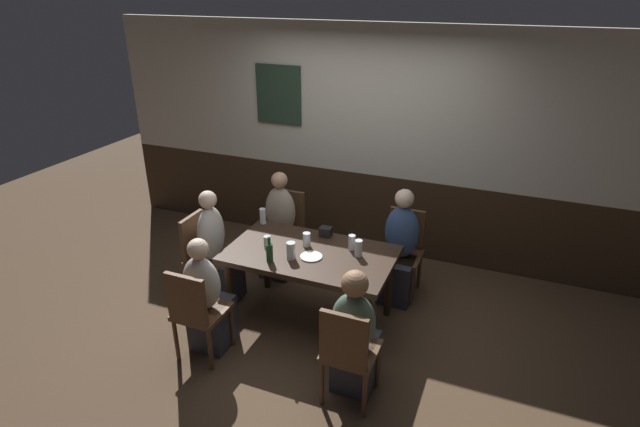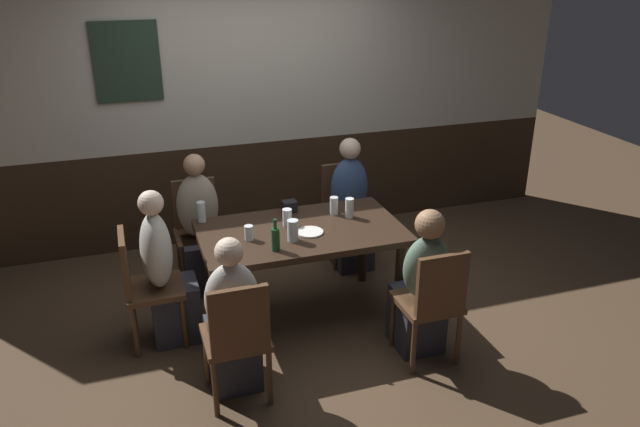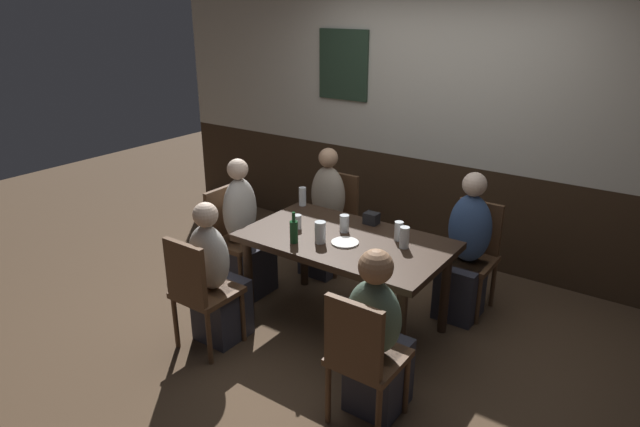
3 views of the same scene
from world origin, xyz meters
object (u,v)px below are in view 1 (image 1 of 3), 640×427
Objects in this scene: pint_glass_stout at (263,217)px; beer_glass_half at (352,243)px; chair_right_near at (348,350)px; person_head_west at (217,255)px; beer_glass_tall at (307,240)px; person_left_near at (208,303)px; beer_bottle_green at (270,252)px; tumbler_water at (291,252)px; condiment_caddy at (326,232)px; person_right_far at (399,255)px; dining_table at (310,261)px; highball_clear at (267,242)px; chair_left_far at (286,226)px; chair_head_west at (203,252)px; plate_white_large at (311,257)px; person_right_near at (355,340)px; chair_left_near at (196,310)px; tumbler_short at (358,249)px; person_left_far at (279,232)px; chair_right_far at (403,247)px.

beer_glass_half is at bearing -10.21° from pint_glass_stout.
person_head_west reaches higher than chair_right_near.
person_head_west reaches higher than beer_glass_tall.
beer_glass_tall is 0.83× the size of pint_glass_stout.
person_left_near reaches higher than beer_bottle_green.
pint_glass_stout is (-0.57, 0.55, -0.00)m from tumbler_water.
condiment_caddy is at bearing 70.94° from beer_glass_tall.
person_right_far is 1.07× the size of person_left_near.
dining_table is 0.43m from highball_clear.
highball_clear is (0.26, -0.91, 0.29)m from chair_left_far.
highball_clear is (-1.07, 0.80, 0.29)m from chair_right_near.
chair_head_west is 1.01m from beer_bottle_green.
tumbler_water is (-0.78, 0.69, 0.31)m from chair_right_near.
condiment_caddy reaches higher than plate_white_large.
person_right_far is at bearing 56.02° from beer_glass_half.
beer_bottle_green is at bearing 156.08° from person_right_near.
chair_left_near is at bearing -68.05° from person_head_west.
plate_white_large is (0.71, 0.61, 0.29)m from person_left_near.
chair_head_west is (-1.17, 0.00, -0.16)m from dining_table.
dining_table is 1.18m from chair_head_west.
tumbler_short is (0.53, 0.27, -0.00)m from tumbler_water.
person_head_west is at bearing -111.95° from chair_left_far.
person_right_far reaches higher than beer_glass_half.
chair_right_near is at bearing -52.07° from beer_glass_tall.
tumbler_water is (0.90, -0.17, 0.32)m from person_head_west.
person_head_west reaches higher than condiment_caddy.
chair_left_near is at bearing -138.72° from tumbler_short.
person_head_west is (-1.68, -0.69, -0.00)m from person_right_far.
beer_glass_half reaches higher than chair_right_near.
person_left_far reaches higher than condiment_caddy.
chair_left_near is 0.94m from tumbler_water.
person_left_far reaches higher than beer_bottle_green.
plate_white_large is (-0.62, 0.61, 0.28)m from person_right_near.
beer_glass_half is (1.00, -0.50, 0.31)m from person_left_far.
person_left_far is 10.61× the size of condiment_caddy.
condiment_caddy is (1.18, 0.35, 0.29)m from chair_head_west.
dining_table is 9.48× the size of pint_glass_stout.
person_right_near is at bearing -22.43° from person_head_west.
person_right_far is (1.33, 1.55, -0.00)m from chair_left_near.
person_right_far is 10.70× the size of condiment_caddy.
chair_right_near is 0.75× the size of person_left_far.
tumbler_water reaches higher than condiment_caddy.
beer_bottle_green reaches higher than chair_head_west.
person_right_near reaches higher than plate_white_large.
person_right_far is 0.79m from condiment_caddy.
beer_bottle_green is at bearing -145.12° from tumbler_water.
tumbler_water is at bearing -61.60° from chair_left_far.
person_right_near is at bearing 90.00° from chair_right_near.
chair_head_west is at bearing -176.41° from tumbler_short.
chair_right_far is at bearing 27.04° from person_head_west.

